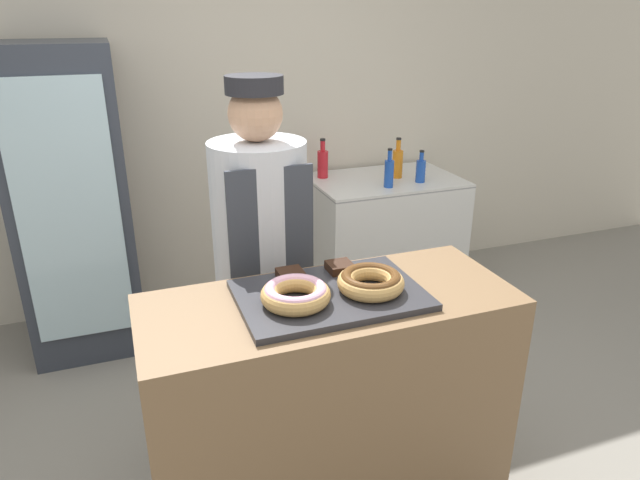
{
  "coord_description": "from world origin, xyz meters",
  "views": [
    {
      "loc": [
        -0.64,
        -1.64,
        1.9
      ],
      "look_at": [
        0.0,
        0.1,
        1.15
      ],
      "focal_mm": 32.0,
      "sensor_mm": 36.0,
      "label": 1
    }
  ],
  "objects_px": {
    "donut_chocolate_glaze": "(371,281)",
    "beverage_fridge": "(73,204)",
    "baker_person": "(262,265)",
    "serving_tray": "(330,295)",
    "bottle_blue": "(389,172)",
    "brownie_back_right": "(340,267)",
    "bottle_red": "(323,163)",
    "bottle_orange": "(398,162)",
    "donut_light_glaze": "(296,293)",
    "brownie_back_left": "(291,275)",
    "chest_freezer": "(383,235)",
    "bottle_blue_b": "(421,170)"
  },
  "relations": [
    {
      "from": "baker_person",
      "to": "bottle_blue_b",
      "type": "distance_m",
      "value": 1.69
    },
    {
      "from": "donut_chocolate_glaze",
      "to": "bottle_blue_b",
      "type": "relative_size",
      "value": 1.09
    },
    {
      "from": "serving_tray",
      "to": "chest_freezer",
      "type": "bearing_deg",
      "value": 58.18
    },
    {
      "from": "chest_freezer",
      "to": "bottle_blue",
      "type": "height_order",
      "value": "bottle_blue"
    },
    {
      "from": "brownie_back_right",
      "to": "chest_freezer",
      "type": "bearing_deg",
      "value": 58.32
    },
    {
      "from": "bottle_red",
      "to": "bottle_orange",
      "type": "bearing_deg",
      "value": -20.13
    },
    {
      "from": "baker_person",
      "to": "bottle_red",
      "type": "height_order",
      "value": "baker_person"
    },
    {
      "from": "donut_light_glaze",
      "to": "donut_chocolate_glaze",
      "type": "distance_m",
      "value": 0.27
    },
    {
      "from": "serving_tray",
      "to": "bottle_blue",
      "type": "relative_size",
      "value": 2.52
    },
    {
      "from": "bottle_blue_b",
      "to": "beverage_fridge",
      "type": "bearing_deg",
      "value": 176.05
    },
    {
      "from": "beverage_fridge",
      "to": "bottle_red",
      "type": "height_order",
      "value": "beverage_fridge"
    },
    {
      "from": "beverage_fridge",
      "to": "bottle_red",
      "type": "bearing_deg",
      "value": 6.45
    },
    {
      "from": "donut_light_glaze",
      "to": "bottle_red",
      "type": "distance_m",
      "value": 2.11
    },
    {
      "from": "chest_freezer",
      "to": "bottle_red",
      "type": "distance_m",
      "value": 0.67
    },
    {
      "from": "baker_person",
      "to": "beverage_fridge",
      "type": "xyz_separation_m",
      "value": [
        -0.8,
        1.16,
        0.01
      ]
    },
    {
      "from": "beverage_fridge",
      "to": "bottle_orange",
      "type": "height_order",
      "value": "beverage_fridge"
    },
    {
      "from": "brownie_back_left",
      "to": "brownie_back_right",
      "type": "bearing_deg",
      "value": 0.0
    },
    {
      "from": "donut_light_glaze",
      "to": "bottle_red",
      "type": "bearing_deg",
      "value": 67.18
    },
    {
      "from": "chest_freezer",
      "to": "bottle_red",
      "type": "xyz_separation_m",
      "value": [
        -0.39,
        0.17,
        0.52
      ]
    },
    {
      "from": "donut_light_glaze",
      "to": "brownie_back_right",
      "type": "height_order",
      "value": "donut_light_glaze"
    },
    {
      "from": "brownie_back_left",
      "to": "beverage_fridge",
      "type": "distance_m",
      "value": 1.78
    },
    {
      "from": "donut_chocolate_glaze",
      "to": "chest_freezer",
      "type": "distance_m",
      "value": 2.1
    },
    {
      "from": "serving_tray",
      "to": "beverage_fridge",
      "type": "bearing_deg",
      "value": 117.49
    },
    {
      "from": "brownie_back_left",
      "to": "bottle_red",
      "type": "height_order",
      "value": "bottle_red"
    },
    {
      "from": "baker_person",
      "to": "serving_tray",
      "type": "bearing_deg",
      "value": -80.13
    },
    {
      "from": "bottle_red",
      "to": "bottle_orange",
      "type": "distance_m",
      "value": 0.51
    },
    {
      "from": "bottle_orange",
      "to": "baker_person",
      "type": "bearing_deg",
      "value": -137.16
    },
    {
      "from": "bottle_red",
      "to": "beverage_fridge",
      "type": "bearing_deg",
      "value": -173.55
    },
    {
      "from": "brownie_back_left",
      "to": "baker_person",
      "type": "xyz_separation_m",
      "value": [
        -0.0,
        0.42,
        -0.14
      ]
    },
    {
      "from": "serving_tray",
      "to": "brownie_back_right",
      "type": "bearing_deg",
      "value": 56.78
    },
    {
      "from": "donut_chocolate_glaze",
      "to": "beverage_fridge",
      "type": "distance_m",
      "value": 2.05
    },
    {
      "from": "brownie_back_left",
      "to": "baker_person",
      "type": "relative_size",
      "value": 0.05
    },
    {
      "from": "bottle_red",
      "to": "bottle_orange",
      "type": "relative_size",
      "value": 0.98
    },
    {
      "from": "chest_freezer",
      "to": "donut_chocolate_glaze",
      "type": "bearing_deg",
      "value": -117.94
    },
    {
      "from": "donut_light_glaze",
      "to": "bottle_blue",
      "type": "distance_m",
      "value": 1.95
    },
    {
      "from": "beverage_fridge",
      "to": "bottle_blue_b",
      "type": "height_order",
      "value": "beverage_fridge"
    },
    {
      "from": "serving_tray",
      "to": "bottle_orange",
      "type": "bearing_deg",
      "value": 56.18
    },
    {
      "from": "donut_chocolate_glaze",
      "to": "bottle_orange",
      "type": "distance_m",
      "value": 2.05
    },
    {
      "from": "bottle_orange",
      "to": "donut_chocolate_glaze",
      "type": "bearing_deg",
      "value": -120.06
    },
    {
      "from": "bottle_blue",
      "to": "brownie_back_left",
      "type": "bearing_deg",
      "value": -128.17
    },
    {
      "from": "beverage_fridge",
      "to": "serving_tray",
      "type": "bearing_deg",
      "value": -62.51
    },
    {
      "from": "bottle_orange",
      "to": "donut_light_glaze",
      "type": "bearing_deg",
      "value": -126.24
    },
    {
      "from": "brownie_back_right",
      "to": "beverage_fridge",
      "type": "bearing_deg",
      "value": 122.2
    },
    {
      "from": "bottle_red",
      "to": "bottle_orange",
      "type": "xyz_separation_m",
      "value": [
        0.48,
        -0.18,
        0.0
      ]
    },
    {
      "from": "brownie_back_right",
      "to": "baker_person",
      "type": "height_order",
      "value": "baker_person"
    },
    {
      "from": "serving_tray",
      "to": "bottle_blue_b",
      "type": "height_order",
      "value": "bottle_blue_b"
    },
    {
      "from": "donut_light_glaze",
      "to": "chest_freezer",
      "type": "distance_m",
      "value": 2.23
    },
    {
      "from": "bottle_blue_b",
      "to": "bottle_red",
      "type": "bearing_deg",
      "value": 150.22
    },
    {
      "from": "chest_freezer",
      "to": "bottle_blue",
      "type": "relative_size",
      "value": 3.94
    },
    {
      "from": "baker_person",
      "to": "beverage_fridge",
      "type": "distance_m",
      "value": 1.41
    }
  ]
}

